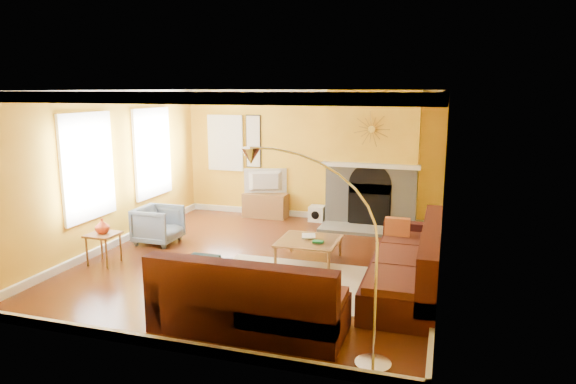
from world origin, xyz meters
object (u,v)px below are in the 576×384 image
(side_table, at_px, (104,249))
(arc_lamp, at_px, (317,259))
(armchair, at_px, (158,225))
(sectional_sofa, at_px, (319,258))
(coffee_table, at_px, (309,250))
(media_console, at_px, (266,205))

(side_table, relative_size, arc_lamp, 0.23)
(side_table, height_order, arc_lamp, arc_lamp)
(armchair, xyz_separation_m, arc_lamp, (3.69, -3.08, 0.74))
(sectional_sofa, height_order, armchair, sectional_sofa)
(coffee_table, height_order, arc_lamp, arc_lamp)
(media_console, distance_m, side_table, 3.87)
(coffee_table, xyz_separation_m, arc_lamp, (0.85, -2.90, 0.89))
(armchair, height_order, side_table, armchair)
(media_console, bearing_deg, side_table, -111.58)
(armchair, bearing_deg, media_console, -26.85)
(coffee_table, distance_m, media_console, 3.03)
(media_console, bearing_deg, armchair, -116.85)
(coffee_table, relative_size, armchair, 1.28)
(side_table, bearing_deg, coffee_table, 18.95)
(coffee_table, distance_m, armchair, 2.85)
(media_console, height_order, armchair, armchair)
(coffee_table, xyz_separation_m, media_console, (-1.64, 2.54, 0.07))
(arc_lamp, bearing_deg, coffee_table, 106.43)
(coffee_table, xyz_separation_m, armchair, (-2.84, 0.19, 0.15))
(sectional_sofa, distance_m, coffee_table, 1.20)
(media_console, relative_size, arc_lamp, 0.44)
(arc_lamp, bearing_deg, media_console, 114.66)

